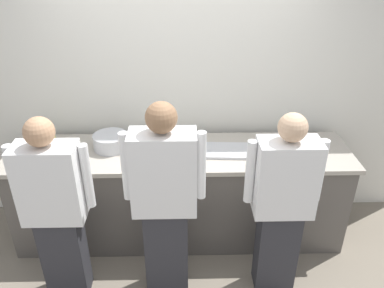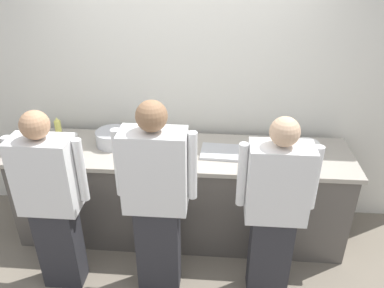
% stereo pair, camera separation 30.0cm
% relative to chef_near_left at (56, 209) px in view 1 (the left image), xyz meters
% --- Properties ---
extents(ground_plane, '(9.00, 9.00, 0.00)m').
position_rel_chef_near_left_xyz_m(ground_plane, '(0.92, 0.31, -0.84)').
color(ground_plane, slate).
extents(wall_back, '(4.83, 0.10, 2.83)m').
position_rel_chef_near_left_xyz_m(wall_back, '(0.92, 1.18, 0.58)').
color(wall_back, silver).
rests_on(wall_back, ground).
extents(prep_counter, '(3.08, 0.72, 0.93)m').
position_rel_chef_near_left_xyz_m(prep_counter, '(0.92, 0.69, -0.37)').
color(prep_counter, '#56514C').
rests_on(prep_counter, ground).
extents(chef_near_left, '(0.59, 0.24, 1.59)m').
position_rel_chef_near_left_xyz_m(chef_near_left, '(0.00, 0.00, 0.00)').
color(chef_near_left, '#2D2D33').
rests_on(chef_near_left, ground).
extents(chef_center, '(0.61, 0.24, 1.68)m').
position_rel_chef_near_left_xyz_m(chef_center, '(0.81, 0.03, 0.05)').
color(chef_center, '#2D2D33').
rests_on(chef_center, ground).
extents(chef_far_right, '(0.59, 0.24, 1.58)m').
position_rel_chef_near_left_xyz_m(chef_far_right, '(1.70, 0.04, -0.00)').
color(chef_far_right, '#2D2D33').
rests_on(chef_far_right, ground).
extents(plate_stack_front, '(0.21, 0.21, 0.08)m').
position_rel_chef_near_left_xyz_m(plate_stack_front, '(2.06, 0.78, 0.14)').
color(plate_stack_front, white).
rests_on(plate_stack_front, prep_counter).
extents(plate_stack_rear, '(0.25, 0.25, 0.06)m').
position_rel_chef_near_left_xyz_m(plate_stack_rear, '(0.74, 0.79, 0.12)').
color(plate_stack_rear, white).
rests_on(plate_stack_rear, prep_counter).
extents(mixing_bowl_steel, '(0.31, 0.31, 0.13)m').
position_rel_chef_near_left_xyz_m(mixing_bowl_steel, '(0.30, 0.77, 0.16)').
color(mixing_bowl_steel, '#B7BABF').
rests_on(mixing_bowl_steel, prep_counter).
extents(sheet_tray, '(0.50, 0.31, 0.02)m').
position_rel_chef_near_left_xyz_m(sheet_tray, '(1.36, 0.67, 0.11)').
color(sheet_tray, '#B7BABF').
rests_on(sheet_tray, prep_counter).
extents(squeeze_bottle_primary, '(0.06, 0.06, 0.20)m').
position_rel_chef_near_left_xyz_m(squeeze_bottle_primary, '(-0.26, 0.87, 0.19)').
color(squeeze_bottle_primary, '#E5E066').
rests_on(squeeze_bottle_primary, prep_counter).
extents(ramekin_yellow_sauce, '(0.11, 0.11, 0.04)m').
position_rel_chef_near_left_xyz_m(ramekin_yellow_sauce, '(0.91, 0.59, 0.12)').
color(ramekin_yellow_sauce, white).
rests_on(ramekin_yellow_sauce, prep_counter).
extents(ramekin_green_sauce, '(0.10, 0.10, 0.05)m').
position_rel_chef_near_left_xyz_m(ramekin_green_sauce, '(-0.40, 0.60, 0.12)').
color(ramekin_green_sauce, white).
rests_on(ramekin_green_sauce, prep_counter).
extents(ramekin_orange_sauce, '(0.10, 0.10, 0.04)m').
position_rel_chef_near_left_xyz_m(ramekin_orange_sauce, '(-0.12, 0.85, 0.12)').
color(ramekin_orange_sauce, white).
rests_on(ramekin_orange_sauce, prep_counter).
extents(ramekin_red_sauce, '(0.08, 0.08, 0.04)m').
position_rel_chef_near_left_xyz_m(ramekin_red_sauce, '(0.54, 0.75, 0.12)').
color(ramekin_red_sauce, white).
rests_on(ramekin_red_sauce, prep_counter).
extents(deli_cup, '(0.09, 0.09, 0.10)m').
position_rel_chef_near_left_xyz_m(deli_cup, '(2.07, 0.56, 0.15)').
color(deli_cup, white).
rests_on(deli_cup, prep_counter).
extents(chefs_knife, '(0.28, 0.03, 0.02)m').
position_rel_chef_near_left_xyz_m(chefs_knife, '(1.80, 0.58, 0.10)').
color(chefs_knife, '#B7BABF').
rests_on(chefs_knife, prep_counter).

